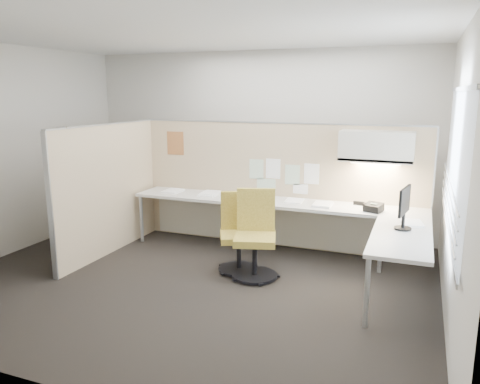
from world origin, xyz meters
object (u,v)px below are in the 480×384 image
at_px(chair_right, 255,237).
at_px(phone, 373,207).
at_px(desk, 294,215).
at_px(chair_left, 239,235).
at_px(monitor, 404,205).

xyz_separation_m(chair_right, phone, (1.27, 0.77, 0.30)).
relative_size(desk, phone, 15.27).
relative_size(chair_left, phone, 3.64).
distance_m(chair_left, monitor, 1.98).
bearing_deg(monitor, chair_left, 98.96).
distance_m(chair_right, phone, 1.52).
bearing_deg(chair_right, chair_left, 139.22).
relative_size(chair_left, chair_right, 0.93).
bearing_deg(phone, chair_left, -137.11).
xyz_separation_m(chair_left, phone, (1.53, 0.66, 0.34)).
bearing_deg(phone, desk, -158.90).
bearing_deg(chair_right, desk, 53.26).
bearing_deg(chair_left, monitor, -25.87).
height_order(chair_left, monitor, monitor).
distance_m(chair_right, monitor, 1.73).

